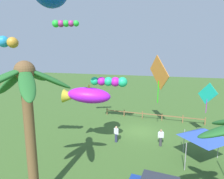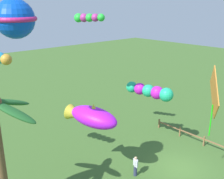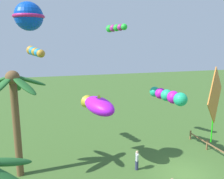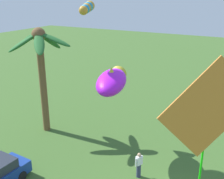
{
  "view_description": "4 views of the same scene",
  "coord_description": "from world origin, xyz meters",
  "px_view_note": "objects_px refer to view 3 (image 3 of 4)",
  "views": [
    {
      "loc": [
        -3.2,
        19.03,
        8.11
      ],
      "look_at": [
        1.72,
        4.61,
        5.37
      ],
      "focal_mm": 29.47,
      "sensor_mm": 36.0,
      "label": 1
    },
    {
      "loc": [
        -9.35,
        15.76,
        12.11
      ],
      "look_at": [
        3.23,
        4.25,
        6.59
      ],
      "focal_mm": 42.21,
      "sensor_mm": 36.0,
      "label": 2
    },
    {
      "loc": [
        -13.43,
        10.06,
        9.65
      ],
      "look_at": [
        2.67,
        5.01,
        6.37
      ],
      "focal_mm": 36.78,
      "sensor_mm": 36.0,
      "label": 3
    },
    {
      "loc": [
        -10.7,
        -1.8,
        10.2
      ],
      "look_at": [
        2.54,
        5.45,
        4.81
      ],
      "focal_mm": 43.74,
      "sensor_mm": 36.0,
      "label": 4
    }
  ],
  "objects_px": {
    "kite_tube_1": "(168,96)",
    "spectator_1": "(137,160)",
    "kite_ball_3": "(29,16)",
    "kite_diamond_4": "(215,96)",
    "kite_tube_7": "(35,52)",
    "kite_fish_6": "(98,105)",
    "palm_tree_0": "(14,99)",
    "kite_tube_2": "(116,28)"
  },
  "relations": [
    {
      "from": "palm_tree_0",
      "to": "kite_fish_6",
      "type": "relative_size",
      "value": 1.89
    },
    {
      "from": "kite_ball_3",
      "to": "kite_tube_7",
      "type": "distance_m",
      "value": 5.2
    },
    {
      "from": "kite_tube_7",
      "to": "spectator_1",
      "type": "bearing_deg",
      "value": -129.19
    },
    {
      "from": "kite_tube_1",
      "to": "kite_diamond_4",
      "type": "height_order",
      "value": "kite_diamond_4"
    },
    {
      "from": "palm_tree_0",
      "to": "kite_tube_1",
      "type": "relative_size",
      "value": 1.91
    },
    {
      "from": "kite_tube_2",
      "to": "kite_ball_3",
      "type": "height_order",
      "value": "kite_ball_3"
    },
    {
      "from": "kite_ball_3",
      "to": "kite_fish_6",
      "type": "distance_m",
      "value": 7.97
    },
    {
      "from": "kite_ball_3",
      "to": "kite_diamond_4",
      "type": "bearing_deg",
      "value": -112.53
    },
    {
      "from": "spectator_1",
      "to": "kite_ball_3",
      "type": "distance_m",
      "value": 13.0
    },
    {
      "from": "palm_tree_0",
      "to": "kite_diamond_4",
      "type": "xyz_separation_m",
      "value": [
        -5.38,
        -12.52,
        0.53
      ]
    },
    {
      "from": "kite_tube_2",
      "to": "kite_tube_7",
      "type": "relative_size",
      "value": 0.82
    },
    {
      "from": "palm_tree_0",
      "to": "kite_tube_7",
      "type": "height_order",
      "value": "kite_tube_7"
    },
    {
      "from": "kite_tube_2",
      "to": "kite_diamond_4",
      "type": "bearing_deg",
      "value": -155.26
    },
    {
      "from": "kite_diamond_4",
      "to": "kite_tube_7",
      "type": "bearing_deg",
      "value": 49.93
    },
    {
      "from": "kite_diamond_4",
      "to": "kite_fish_6",
      "type": "bearing_deg",
      "value": 51.83
    },
    {
      "from": "spectator_1",
      "to": "kite_diamond_4",
      "type": "relative_size",
      "value": 0.32
    },
    {
      "from": "spectator_1",
      "to": "kite_tube_2",
      "type": "height_order",
      "value": "kite_tube_2"
    },
    {
      "from": "kite_ball_3",
      "to": "kite_fish_6",
      "type": "relative_size",
      "value": 0.63
    },
    {
      "from": "kite_tube_1",
      "to": "kite_fish_6",
      "type": "xyz_separation_m",
      "value": [
        -0.19,
        6.37,
        -0.29
      ]
    },
    {
      "from": "kite_tube_1",
      "to": "kite_tube_2",
      "type": "xyz_separation_m",
      "value": [
        3.22,
        3.79,
        5.85
      ]
    },
    {
      "from": "spectator_1",
      "to": "kite_fish_6",
      "type": "xyz_separation_m",
      "value": [
        1.71,
        2.68,
        4.21
      ]
    },
    {
      "from": "kite_ball_3",
      "to": "kite_diamond_4",
      "type": "relative_size",
      "value": 0.53
    },
    {
      "from": "kite_tube_1",
      "to": "kite_tube_2",
      "type": "distance_m",
      "value": 7.68
    },
    {
      "from": "spectator_1",
      "to": "kite_tube_2",
      "type": "relative_size",
      "value": 0.69
    },
    {
      "from": "kite_tube_1",
      "to": "kite_tube_7",
      "type": "bearing_deg",
      "value": 70.07
    },
    {
      "from": "spectator_1",
      "to": "kite_tube_1",
      "type": "height_order",
      "value": "kite_tube_1"
    },
    {
      "from": "kite_tube_2",
      "to": "kite_tube_7",
      "type": "distance_m",
      "value": 7.39
    },
    {
      "from": "spectator_1",
      "to": "kite_tube_7",
      "type": "distance_m",
      "value": 12.39
    },
    {
      "from": "kite_tube_1",
      "to": "kite_tube_7",
      "type": "distance_m",
      "value": 12.14
    },
    {
      "from": "spectator_1",
      "to": "kite_tube_7",
      "type": "height_order",
      "value": "kite_tube_7"
    },
    {
      "from": "palm_tree_0",
      "to": "kite_tube_1",
      "type": "xyz_separation_m",
      "value": [
        -0.06,
        -12.38,
        -0.57
      ]
    },
    {
      "from": "spectator_1",
      "to": "kite_tube_1",
      "type": "distance_m",
      "value": 6.13
    },
    {
      "from": "kite_tube_1",
      "to": "kite_fish_6",
      "type": "relative_size",
      "value": 0.99
    },
    {
      "from": "kite_tube_2",
      "to": "kite_ball_3",
      "type": "distance_m",
      "value": 8.23
    },
    {
      "from": "palm_tree_0",
      "to": "spectator_1",
      "type": "bearing_deg",
      "value": -102.71
    },
    {
      "from": "kite_fish_6",
      "to": "kite_tube_1",
      "type": "bearing_deg",
      "value": -88.31
    },
    {
      "from": "kite_fish_6",
      "to": "kite_tube_7",
      "type": "bearing_deg",
      "value": 47.34
    },
    {
      "from": "palm_tree_0",
      "to": "kite_tube_2",
      "type": "distance_m",
      "value": 10.57
    },
    {
      "from": "spectator_1",
      "to": "kite_tube_2",
      "type": "xyz_separation_m",
      "value": [
        5.11,
        0.09,
        10.35
      ]
    },
    {
      "from": "spectator_1",
      "to": "kite_fish_6",
      "type": "relative_size",
      "value": 0.38
    },
    {
      "from": "kite_tube_1",
      "to": "spectator_1",
      "type": "bearing_deg",
      "value": 117.12
    },
    {
      "from": "kite_ball_3",
      "to": "kite_tube_7",
      "type": "height_order",
      "value": "kite_ball_3"
    }
  ]
}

